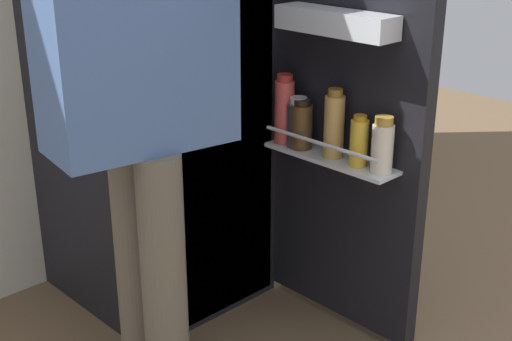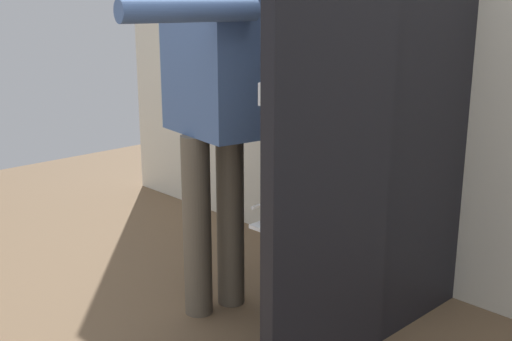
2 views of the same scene
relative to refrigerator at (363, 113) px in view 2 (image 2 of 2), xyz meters
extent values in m
cube|color=silver|center=(-0.03, 0.43, 0.42)|extent=(4.40, 0.10, 2.58)
cube|color=black|center=(-0.03, 0.05, 0.00)|extent=(0.59, 0.64, 1.73)
cube|color=white|center=(-0.03, -0.26, 0.00)|extent=(0.55, 0.01, 1.69)
cube|color=white|center=(-0.03, -0.22, 0.04)|extent=(0.51, 0.09, 0.01)
cube|color=black|center=(0.30, -0.56, -0.01)|extent=(0.05, 0.58, 1.66)
cube|color=white|center=(0.21, -0.56, -0.25)|extent=(0.11, 0.47, 0.01)
cylinder|color=silver|center=(0.16, -0.56, -0.19)|extent=(0.01, 0.45, 0.01)
cube|color=white|center=(0.21, -0.56, 0.17)|extent=(0.10, 0.40, 0.07)
cylinder|color=#333842|center=(0.21, -0.42, -0.18)|extent=(0.07, 0.07, 0.14)
cylinder|color=silver|center=(0.21, -0.42, -0.09)|extent=(0.05, 0.05, 0.02)
cylinder|color=tan|center=(0.22, -0.57, -0.15)|extent=(0.06, 0.06, 0.19)
cylinder|color=#996623|center=(0.22, -0.57, -0.04)|extent=(0.04, 0.04, 0.02)
cylinder|color=gold|center=(0.21, -0.67, -0.18)|extent=(0.05, 0.05, 0.14)
cylinder|color=#BC8419|center=(0.21, -0.67, -0.10)|extent=(0.04, 0.04, 0.02)
cylinder|color=#EDE5CC|center=(0.22, -0.75, -0.17)|extent=(0.06, 0.06, 0.15)
cylinder|color=#B78933|center=(0.22, -0.75, -0.09)|extent=(0.05, 0.05, 0.03)
cylinder|color=brown|center=(0.21, -0.44, -0.17)|extent=(0.07, 0.07, 0.14)
cylinder|color=black|center=(0.21, -0.44, -0.09)|extent=(0.05, 0.05, 0.02)
cylinder|color=#DB4C47|center=(0.21, -0.37, -0.14)|extent=(0.06, 0.06, 0.21)
cylinder|color=#B22D28|center=(0.21, -0.37, -0.03)|extent=(0.05, 0.05, 0.02)
cylinder|color=#665B4C|center=(-0.40, -0.38, -0.47)|extent=(0.12, 0.12, 0.78)
cylinder|color=#665B4C|center=(-0.43, -0.54, -0.47)|extent=(0.12, 0.12, 0.78)
cube|color=#4C6BA3|center=(-0.42, -0.46, 0.20)|extent=(0.49, 0.29, 0.56)
cylinder|color=#4C6BA3|center=(-0.38, -0.23, 0.17)|extent=(0.08, 0.08, 0.52)
cylinder|color=#4C6BA3|center=(-0.19, -0.73, 0.41)|extent=(0.16, 0.53, 0.08)
camera|label=1|loc=(-1.38, -1.87, 0.51)|focal=49.22mm
camera|label=2|loc=(1.55, -2.10, 0.45)|focal=44.40mm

